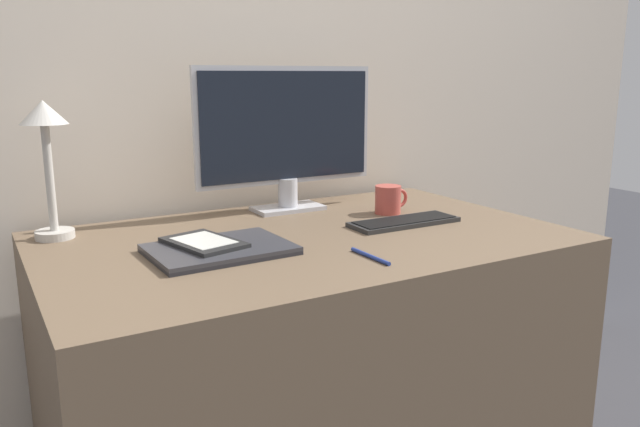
{
  "coord_description": "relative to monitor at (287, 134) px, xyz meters",
  "views": [
    {
      "loc": [
        -0.72,
        -1.2,
        1.14
      ],
      "look_at": [
        0.02,
        0.08,
        0.81
      ],
      "focal_mm": 35.0,
      "sensor_mm": 36.0,
      "label": 1
    }
  ],
  "objects": [
    {
      "name": "desk_lamp",
      "position": [
        -0.64,
        -0.01,
        0.01
      ],
      "size": [
        0.11,
        0.11,
        0.33
      ],
      "color": "#BCB7AD",
      "rests_on": "desk"
    },
    {
      "name": "coffee_mug",
      "position": [
        0.23,
        -0.18,
        -0.18
      ],
      "size": [
        0.11,
        0.07,
        0.08
      ],
      "color": "#B7473D",
      "rests_on": "desk"
    },
    {
      "name": "desk",
      "position": [
        -0.09,
        -0.29,
        -0.6
      ],
      "size": [
        1.27,
        0.79,
        0.75
      ],
      "color": "brown",
      "rests_on": "ground_plane"
    },
    {
      "name": "wall_back",
      "position": [
        -0.09,
        0.17,
        0.23
      ],
      "size": [
        3.6,
        0.05,
        2.4
      ],
      "color": "beige",
      "rests_on": "ground_plane"
    },
    {
      "name": "keyboard",
      "position": [
        0.19,
        -0.31,
        -0.22
      ],
      "size": [
        0.3,
        0.11,
        0.01
      ],
      "color": "#282828",
      "rests_on": "desk"
    },
    {
      "name": "laptop",
      "position": [
        -0.34,
        -0.33,
        -0.21
      ],
      "size": [
        0.31,
        0.23,
        0.02
      ],
      "color": "#232328",
      "rests_on": "desk"
    },
    {
      "name": "pen",
      "position": [
        -0.07,
        -0.53,
        -0.22
      ],
      "size": [
        0.01,
        0.13,
        0.01
      ],
      "color": "navy",
      "rests_on": "desk"
    },
    {
      "name": "ereader",
      "position": [
        -0.36,
        -0.3,
        -0.2
      ],
      "size": [
        0.16,
        0.21,
        0.01
      ],
      "color": "black",
      "rests_on": "laptop"
    },
    {
      "name": "monitor",
      "position": [
        0.0,
        0.0,
        0.0
      ],
      "size": [
        0.55,
        0.11,
        0.41
      ],
      "color": "#B7B7BC",
      "rests_on": "desk"
    }
  ]
}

